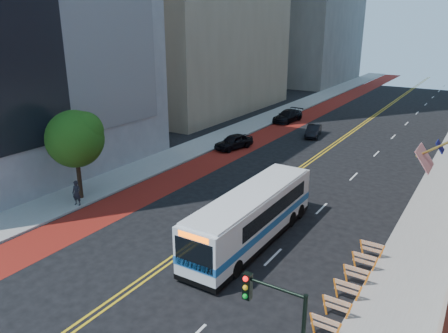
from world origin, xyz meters
TOP-DOWN VIEW (x-y plane):
  - ground at (0.00, 0.00)m, footprint 160.00×160.00m
  - sidewalk_left at (-12.00, 30.00)m, footprint 4.00×140.00m
  - bus_lane_paint at (-8.10, 30.00)m, footprint 3.60×140.00m
  - center_line_inner at (-0.18, 30.00)m, footprint 0.14×140.00m
  - center_line_outer at (0.18, 30.00)m, footprint 0.14×140.00m
  - lane_dashes at (4.80, 38.00)m, footprint 0.14×98.20m
  - construction_barriers at (9.60, 3.42)m, footprint 1.42×10.91m
  - street_tree at (-11.24, 6.04)m, footprint 4.20×4.20m
  - traffic_signal at (9.41, -3.51)m, footprint 2.21×0.34m
  - transit_bus at (2.84, 7.08)m, footprint 2.65×11.94m
  - car_a at (-8.48, 23.90)m, footprint 2.96×4.85m
  - car_b at (-3.20, 33.13)m, footprint 2.29×4.32m
  - car_c at (-8.94, 38.72)m, footprint 2.65×5.55m
  - pedestrian at (-10.41, 4.91)m, footprint 0.77×0.61m

SIDE VIEW (x-z plane):
  - ground at x=0.00m, z-range 0.00..0.00m
  - center_line_inner at x=-0.18m, z-range 0.00..0.01m
  - center_line_outer at x=0.18m, z-range 0.00..0.01m
  - bus_lane_paint at x=-8.10m, z-range 0.00..0.01m
  - lane_dashes at x=4.80m, z-range 0.00..0.01m
  - sidewalk_left at x=-12.00m, z-range 0.00..0.15m
  - construction_barriers at x=9.60m, z-range 0.17..1.18m
  - car_b at x=-3.20m, z-range 0.00..1.35m
  - car_a at x=-8.48m, z-range 0.00..1.54m
  - car_c at x=-8.94m, z-range 0.00..1.56m
  - pedestrian at x=-10.41m, z-range 0.15..2.00m
  - transit_bus at x=2.84m, z-range 0.07..3.35m
  - traffic_signal at x=9.41m, z-range 1.18..6.26m
  - street_tree at x=-11.24m, z-range 1.56..8.26m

